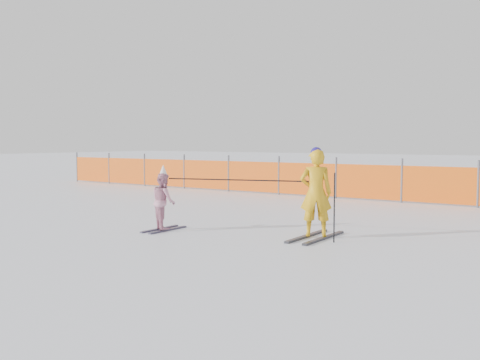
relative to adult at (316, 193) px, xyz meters
name	(u,v)px	position (x,y,z in m)	size (l,w,h in m)	color
ground	(225,236)	(-1.48, -0.73, -0.81)	(120.00, 120.00, 0.00)	white
adult	(316,193)	(0.00, 0.00, 0.00)	(0.68, 1.53, 1.64)	black
child	(164,200)	(-2.83, -0.90, -0.23)	(0.67, 1.03, 1.28)	black
ski_poles	(265,188)	(-0.84, -0.37, 0.08)	(3.18, 0.85, 1.21)	black
safety_fence	(237,176)	(-6.11, 6.34, -0.25)	(16.79, 0.06, 1.25)	#595960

